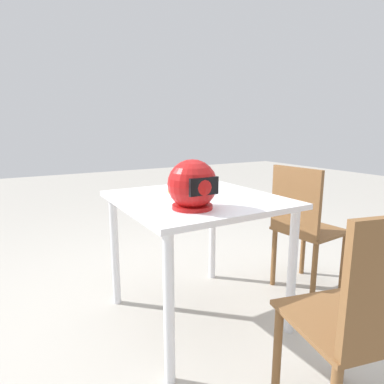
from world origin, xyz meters
The scene contains 7 objects.
ground_plane centered at (0.00, 0.00, 0.00)m, with size 14.00×14.00×0.00m, color #B2ADA3.
dining_table centered at (0.00, 0.00, 0.66)m, with size 0.88×0.92×0.76m.
pizza_plate centered at (0.00, -0.10, 0.77)m, with size 0.31×0.31×0.01m, color white.
pizza centered at (0.00, -0.10, 0.79)m, with size 0.25×0.25×0.06m.
motorcycle_helmet centered at (0.16, 0.23, 0.88)m, with size 0.24×0.24×0.24m.
chair_far centered at (-0.09, 1.00, 0.51)m, with size 0.48×0.48×0.90m.
chair_side centered at (-0.80, 0.09, 0.51)m, with size 0.43×0.43×0.90m.
Camera 1 is at (0.94, 1.58, 1.16)m, focal length 30.42 mm.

